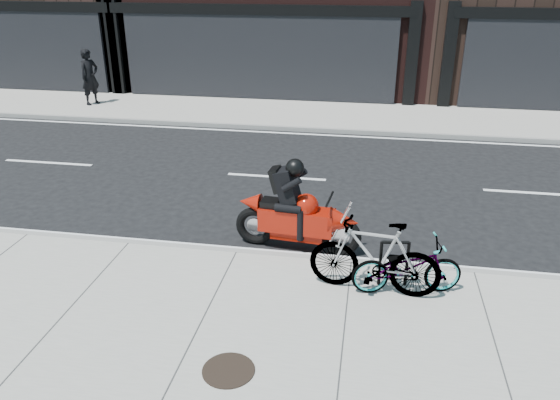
% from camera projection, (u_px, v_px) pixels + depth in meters
% --- Properties ---
extents(ground, '(120.00, 120.00, 0.00)m').
position_uv_depth(ground, '(260.00, 211.00, 11.38)').
color(ground, black).
rests_on(ground, ground).
extents(sidewalk_near, '(60.00, 6.00, 0.13)m').
position_uv_depth(sidewalk_near, '(179.00, 372.00, 6.84)').
color(sidewalk_near, gray).
rests_on(sidewalk_near, ground).
extents(sidewalk_far, '(60.00, 3.50, 0.13)m').
position_uv_depth(sidewalk_far, '(306.00, 114.00, 18.35)').
color(sidewalk_far, gray).
rests_on(sidewalk_far, ground).
extents(bike_rack, '(0.46, 0.11, 0.78)m').
position_uv_depth(bike_rack, '(394.00, 259.00, 8.38)').
color(bike_rack, black).
rests_on(bike_rack, sidewalk_near).
extents(bicycle_front, '(1.76, 0.92, 0.88)m').
position_uv_depth(bicycle_front, '(407.00, 267.00, 8.22)').
color(bicycle_front, gray).
rests_on(bicycle_front, sidewalk_near).
extents(bicycle_rear, '(2.03, 0.77, 1.19)m').
position_uv_depth(bicycle_rear, '(375.00, 257.00, 8.17)').
color(bicycle_rear, gray).
rests_on(bicycle_rear, sidewalk_near).
extents(motorcycle, '(2.31, 0.67, 1.73)m').
position_uv_depth(motorcycle, '(303.00, 214.00, 9.61)').
color(motorcycle, black).
rests_on(motorcycle, ground).
extents(pedestrian, '(0.72, 0.83, 1.91)m').
position_uv_depth(pedestrian, '(90.00, 77.00, 19.00)').
color(pedestrian, black).
rests_on(pedestrian, sidewalk_far).
extents(manhole_cover, '(0.69, 0.69, 0.02)m').
position_uv_depth(manhole_cover, '(228.00, 370.00, 6.76)').
color(manhole_cover, black).
rests_on(manhole_cover, sidewalk_near).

